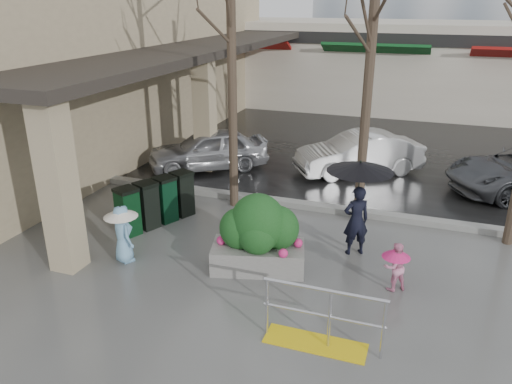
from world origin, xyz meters
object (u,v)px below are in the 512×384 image
Objects in this scene: child_pink at (395,263)px; child_blue at (122,229)px; planter at (259,234)px; news_boxes at (156,202)px; car_a at (208,149)px; car_b at (359,153)px; woman at (358,193)px; handrail at (320,324)px.

child_pink is 0.77× the size of child_blue.
planter is 0.99× the size of news_boxes.
car_a is 0.97× the size of car_b.
woman is at bearing 17.58° from car_a.
woman is at bearing 89.68° from handrail.
car_a is (-0.87, 6.00, -0.09)m from child_blue.
child_pink is at bearing -137.69° from child_blue.
planter reaches higher than car_a.
child_blue reaches higher than child_pink.
child_pink is 0.25× the size of car_b.
child_pink is at bearing -18.90° from car_b.
woman is 0.56× the size of car_a.
news_boxes is (-0.28, 1.80, -0.16)m from child_blue.
car_a is 4.65m from car_b.
child_pink is 5.35m from child_blue.
child_blue reaches higher than handrail.
car_a and car_b have the same top height.
handrail is 0.50× the size of car_b.
handrail is 0.51× the size of car_a.
news_boxes is 6.61m from car_b.
handrail is at bearing 30.61° from child_pink.
car_a is at bearing -68.40° from woman.
woman is 1.69× the size of child_blue.
planter reaches higher than news_boxes.
woman reaches higher than car_a.
car_b reaches higher than handrail.
news_boxes is at bearing -45.48° from child_pink.
handrail is 1.56× the size of child_blue.
woman reaches higher than car_b.
news_boxes reaches higher than child_pink.
planter is 0.54× the size of car_a.
child_pink is (0.93, 2.03, 0.16)m from handrail.
woman reaches higher than child_pink.
handrail is 0.92× the size of woman.
news_boxes is at bearing 146.37° from handrail.
planter is 6.55m from car_b.
handrail is 8.97m from car_a.
child_blue is 0.32× the size of car_b.
child_blue is 0.61× the size of planter.
car_b is (-0.74, 5.22, -0.73)m from woman.
news_boxes is 0.52× the size of car_b.
child_blue reaches higher than news_boxes.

